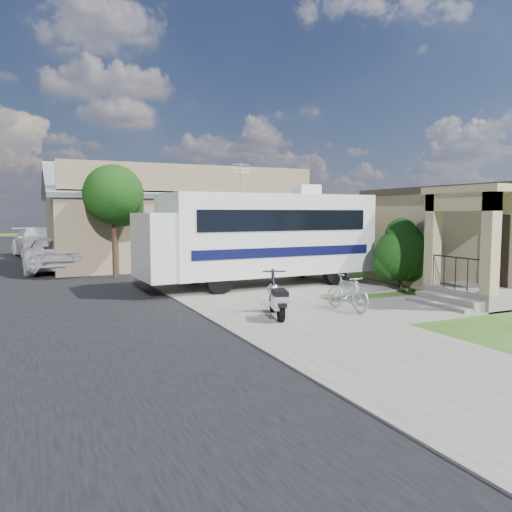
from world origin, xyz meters
name	(u,v)px	position (x,y,z in m)	size (l,w,h in m)	color
ground	(311,310)	(0.00, 0.00, 0.00)	(120.00, 120.00, 0.00)	#1D4011
street_slab	(15,280)	(-7.50, 10.00, 0.01)	(9.00, 80.00, 0.02)	black
sidewalk_slab	(176,271)	(-1.00, 10.00, 0.03)	(4.00, 80.00, 0.06)	#5D5C54
driveway_slab	(283,284)	(1.50, 4.50, 0.03)	(7.00, 6.00, 0.05)	#5D5C54
walk_slab	(421,306)	(3.00, -1.00, 0.03)	(4.00, 3.00, 0.05)	#5D5C54
house	(497,236)	(8.88, 1.43, 1.78)	(9.47, 7.80, 3.54)	#9B8862
warehouse	(173,225)	(0.00, 13.97, 1.99)	(12.50, 8.40, 5.04)	#76604A
street_tree_a	(116,198)	(-3.70, 9.05, 3.25)	(2.44, 2.40, 4.58)	black
street_tree_b	(88,200)	(-3.70, 19.05, 3.39)	(2.44, 2.40, 4.73)	black
street_tree_c	(74,206)	(-3.70, 28.05, 3.10)	(2.44, 2.40, 4.42)	black
motorhome	(260,235)	(0.59, 4.53, 1.86)	(8.53, 3.03, 4.33)	silver
shrub	(401,253)	(4.86, 2.03, 1.26)	(2.01, 1.92, 2.46)	black
scooter	(278,300)	(-1.42, -0.78, 0.50)	(0.84, 1.68, 1.13)	black
bicycle	(347,295)	(0.70, -0.72, 0.48)	(0.45, 1.59, 0.96)	#B6B6BE
pickup_truck	(53,254)	(-5.94, 12.68, 0.77)	(2.55, 5.53, 1.54)	silver
van	(40,242)	(-6.34, 20.31, 0.90)	(2.51, 6.19, 1.80)	silver
garden_hose	(422,298)	(3.75, -0.24, 0.09)	(0.41, 0.41, 0.18)	#196814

